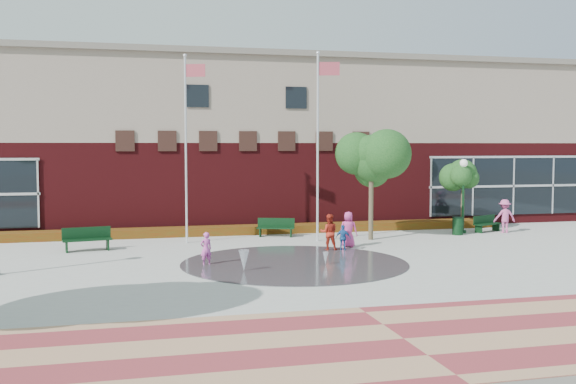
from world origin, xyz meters
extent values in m
plane|color=#666056|center=(0.00, 0.00, 0.00)|extent=(120.00, 120.00, 0.00)
cube|color=#A8A8A0|center=(0.00, 4.00, 0.00)|extent=(46.00, 18.00, 0.01)
cube|color=maroon|center=(0.00, -7.00, 0.00)|extent=(46.00, 6.00, 0.01)
cylinder|color=#383A3D|center=(0.00, 3.00, 0.00)|extent=(8.40, 8.40, 0.01)
cube|color=#4A0C10|center=(0.00, 17.50, 2.25)|extent=(44.00, 10.00, 4.50)
cube|color=gray|center=(0.00, 17.50, 6.75)|extent=(44.00, 10.00, 4.50)
cube|color=slate|center=(0.00, 17.50, 9.05)|extent=(44.40, 10.40, 0.30)
cube|color=black|center=(15.00, 12.48, 2.11)|extent=(10.00, 0.12, 3.19)
cube|color=black|center=(-2.50, 12.48, 6.79)|extent=(1.10, 0.10, 1.10)
cube|color=black|center=(2.50, 12.48, 6.79)|extent=(1.10, 0.10, 1.10)
cube|color=#8D1104|center=(0.00, 11.60, 0.00)|extent=(26.00, 1.20, 0.40)
cylinder|color=silver|center=(-3.39, 9.20, 4.13)|extent=(0.10, 0.10, 8.27)
sphere|color=silver|center=(-3.39, 9.20, 8.32)|extent=(0.16, 0.16, 0.16)
cube|color=#A03A48|center=(-2.97, 9.04, 7.66)|extent=(0.85, 0.34, 0.55)
cylinder|color=silver|center=(2.46, 8.41, 4.23)|extent=(0.11, 0.11, 8.46)
sphere|color=silver|center=(2.46, 8.41, 8.51)|extent=(0.17, 0.17, 0.17)
cube|color=#A03A48|center=(2.93, 8.29, 7.81)|extent=(0.95, 0.27, 0.60)
cylinder|color=black|center=(10.26, 9.34, 1.66)|extent=(0.12, 0.12, 3.32)
cylinder|color=black|center=(10.26, 9.34, 0.08)|extent=(0.35, 0.35, 0.16)
sphere|color=white|center=(10.26, 9.34, 3.50)|extent=(0.39, 0.39, 0.39)
cube|color=black|center=(-7.60, 7.82, 0.49)|extent=(2.03, 0.86, 0.07)
cube|color=black|center=(-7.64, 8.06, 0.74)|extent=(1.95, 0.38, 0.49)
cube|color=black|center=(0.92, 10.23, 0.44)|extent=(1.84, 1.05, 0.06)
cube|color=black|center=(0.99, 10.44, 0.67)|extent=(1.70, 0.63, 0.44)
cube|color=black|center=(11.67, 9.40, 0.42)|extent=(1.73, 1.09, 0.06)
cube|color=black|center=(11.59, 9.59, 0.63)|extent=(1.56, 0.70, 0.42)
cylinder|color=black|center=(9.69, 8.77, 0.43)|extent=(0.51, 0.51, 0.86)
cylinder|color=black|center=(9.69, 8.77, 0.87)|extent=(0.55, 0.55, 0.05)
cylinder|color=#423726|center=(4.99, 8.24, 1.60)|extent=(0.22, 0.22, 3.20)
cylinder|color=#423726|center=(10.64, 10.08, 1.06)|extent=(0.18, 0.18, 2.12)
cone|color=white|center=(-2.10, 1.85, 0.00)|extent=(0.38, 0.38, 0.73)
cone|color=white|center=(1.01, 2.36, 0.00)|extent=(0.21, 0.21, 0.47)
imported|color=#D750B4|center=(-3.22, 3.45, 0.61)|extent=(0.51, 0.41, 1.22)
imported|color=#AC2719|center=(2.16, 5.66, 0.77)|extent=(0.86, 0.74, 1.53)
imported|color=#C43984|center=(3.23, 6.31, 0.77)|extent=(0.90, 0.78, 1.55)
imported|color=#1F579E|center=(2.72, 5.47, 0.54)|extent=(0.68, 0.55, 1.08)
imported|color=#C6508F|center=(12.37, 9.00, 0.84)|extent=(1.17, 0.78, 1.68)
camera|label=1|loc=(-6.10, -20.89, 4.39)|focal=42.00mm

